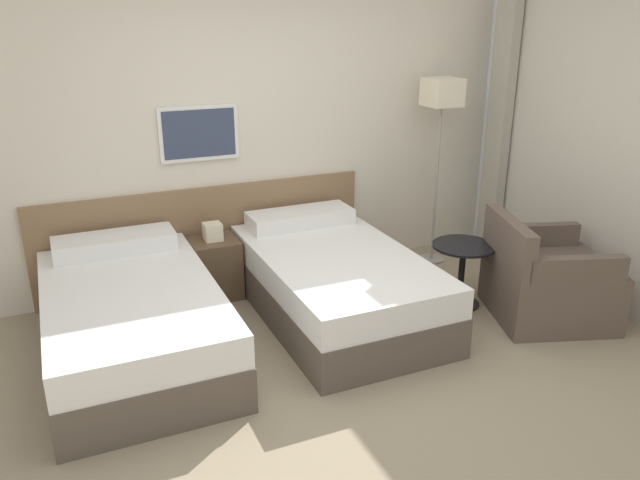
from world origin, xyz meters
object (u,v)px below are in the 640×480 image
at_px(bed_near_window, 335,282).
at_px(side_table, 462,262).
at_px(bed_near_door, 133,320).
at_px(floor_lamp, 442,104).
at_px(armchair, 547,283).
at_px(nightstand, 215,266).

bearing_deg(bed_near_window, side_table, -14.20).
xyz_separation_m(bed_near_door, floor_lamp, (2.84, 0.65, 1.20)).
bearing_deg(armchair, bed_near_window, 83.47).
height_order(bed_near_window, nightstand, bed_near_window).
distance_m(nightstand, floor_lamp, 2.41).
bearing_deg(armchair, side_table, 65.49).
distance_m(bed_near_door, armchair, 3.06).
bearing_deg(armchair, bed_near_door, 95.74).
distance_m(bed_near_door, bed_near_window, 1.52).
relative_size(bed_near_door, armchair, 1.84).
bearing_deg(bed_near_door, bed_near_window, 0.00).
bearing_deg(bed_near_window, nightstand, 136.81).
bearing_deg(nightstand, armchair, -32.31).
distance_m(bed_near_door, floor_lamp, 3.15).
relative_size(bed_near_window, nightstand, 3.04).
distance_m(bed_near_door, side_table, 2.53).
bearing_deg(bed_near_door, armchair, -13.06).
bearing_deg(nightstand, floor_lamp, -1.78).
height_order(bed_near_door, floor_lamp, floor_lamp).
bearing_deg(side_table, bed_near_door, 174.28).
bearing_deg(floor_lamp, armchair, -84.11).
relative_size(nightstand, floor_lamp, 0.37).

